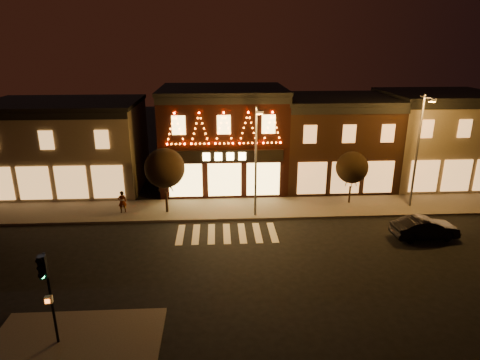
{
  "coord_description": "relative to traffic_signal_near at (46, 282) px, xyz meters",
  "views": [
    {
      "loc": [
        -0.53,
        -20.52,
        11.88
      ],
      "look_at": [
        0.86,
        4.0,
        3.65
      ],
      "focal_mm": 31.12,
      "sensor_mm": 36.0,
      "label": 1
    }
  ],
  "objects": [
    {
      "name": "building_right_b",
      "position": [
        25.71,
        20.16,
        0.88
      ],
      "size": [
        9.2,
        8.28,
        7.8
      ],
      "color": "#726451",
      "rests_on": "ground"
    },
    {
      "name": "sidewalk_far",
      "position": [
        9.21,
        14.17,
        -2.96
      ],
      "size": [
        44.0,
        4.0,
        0.15
      ],
      "primitive_type": "cube",
      "color": "#47423D",
      "rests_on": "ground"
    },
    {
      "name": "building_right_a",
      "position": [
        16.71,
        20.16,
        0.73
      ],
      "size": [
        9.2,
        8.28,
        7.5
      ],
      "color": "#331C11",
      "rests_on": "ground"
    },
    {
      "name": "traffic_signal_near",
      "position": [
        0.0,
        0.0,
        0.0
      ],
      "size": [
        0.31,
        0.43,
        4.09
      ],
      "rotation": [
        0.0,
        0.0,
        0.12
      ],
      "color": "black",
      "rests_on": "sidewalk_near"
    },
    {
      "name": "dark_sedan",
      "position": [
        19.68,
        8.82,
        -2.36
      ],
      "size": [
        4.21,
        1.72,
        1.36
      ],
      "primitive_type": "imported",
      "rotation": [
        0.0,
        0.0,
        1.64
      ],
      "color": "black",
      "rests_on": "ground"
    },
    {
      "name": "tree_left",
      "position": [
        2.99,
        13.7,
        0.4
      ],
      "size": [
        2.81,
        2.81,
        4.7
      ],
      "rotation": [
        0.0,
        0.0,
        -0.02
      ],
      "color": "black",
      "rests_on": "sidewalk_far"
    },
    {
      "name": "pedestrian",
      "position": [
        -0.18,
        13.78,
        -2.07
      ],
      "size": [
        0.69,
        0.57,
        1.62
      ],
      "primitive_type": "imported",
      "rotation": [
        0.0,
        0.0,
        3.49
      ],
      "color": "gray",
      "rests_on": "sidewalk_far"
    },
    {
      "name": "ground",
      "position": [
        7.21,
        6.17,
        -3.04
      ],
      "size": [
        120.0,
        120.0,
        0.0
      ],
      "primitive_type": "plane",
      "color": "black",
      "rests_on": "ground"
    },
    {
      "name": "building_pulp",
      "position": [
        7.21,
        20.15,
        1.13
      ],
      "size": [
        10.2,
        8.34,
        8.3
      ],
      "color": "black",
      "rests_on": "ground"
    },
    {
      "name": "streetlamp_right",
      "position": [
        21.0,
        13.63,
        1.95
      ],
      "size": [
        0.65,
        1.89,
        8.24
      ],
      "rotation": [
        0.0,
        0.0,
        0.18
      ],
      "color": "#59595E",
      "rests_on": "sidewalk_far"
    },
    {
      "name": "streetlamp_mid",
      "position": [
        9.3,
        12.54,
        1.63
      ],
      "size": [
        0.49,
        1.76,
        7.7
      ],
      "rotation": [
        0.0,
        0.0,
        -0.03
      ],
      "color": "#59595E",
      "rests_on": "sidewalk_far"
    },
    {
      "name": "tree_right",
      "position": [
        16.69,
        14.76,
        -0.09
      ],
      "size": [
        2.39,
        2.39,
        3.99
      ],
      "rotation": [
        0.0,
        0.0,
        -0.13
      ],
      "color": "black",
      "rests_on": "sidewalk_far"
    },
    {
      "name": "building_left",
      "position": [
        -5.79,
        20.16,
        0.63
      ],
      "size": [
        12.2,
        8.28,
        7.3
      ],
      "color": "#726451",
      "rests_on": "ground"
    }
  ]
}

